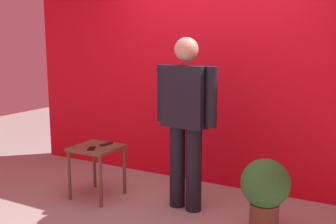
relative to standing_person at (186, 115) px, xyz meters
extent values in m
cube|color=red|center=(-0.07, 0.87, 0.44)|extent=(5.23, 0.12, 2.83)
cylinder|color=black|center=(-0.10, 0.01, -0.55)|extent=(0.18, 0.18, 0.86)
cylinder|color=black|center=(0.10, -0.01, -0.55)|extent=(0.18, 0.18, 0.86)
cube|color=black|center=(0.00, 0.00, 0.19)|extent=(0.49, 0.29, 0.61)
cube|color=#2D4784|center=(0.01, 0.12, 0.22)|extent=(0.13, 0.03, 0.51)
cube|color=#384C99|center=(0.01, 0.13, 0.20)|extent=(0.05, 0.01, 0.46)
cylinder|color=black|center=(-0.28, 0.03, 0.21)|extent=(0.13, 0.13, 0.58)
cylinder|color=black|center=(0.28, -0.03, 0.21)|extent=(0.13, 0.13, 0.58)
sphere|color=tan|center=(0.00, 0.00, 0.65)|extent=(0.24, 0.24, 0.24)
cube|color=brown|center=(-0.99, -0.19, -0.42)|extent=(0.49, 0.49, 0.03)
cylinder|color=brown|center=(-1.20, -0.41, -0.71)|extent=(0.04, 0.04, 0.55)
cylinder|color=brown|center=(-0.78, -0.41, -0.71)|extent=(0.04, 0.04, 0.55)
cylinder|color=brown|center=(-1.20, 0.02, -0.71)|extent=(0.04, 0.04, 0.55)
cylinder|color=brown|center=(-0.78, 0.02, -0.71)|extent=(0.04, 0.04, 0.55)
cube|color=black|center=(-0.97, -0.30, -0.40)|extent=(0.13, 0.16, 0.01)
cube|color=black|center=(-0.94, -0.08, -0.39)|extent=(0.06, 0.17, 0.02)
cylinder|color=brown|center=(0.87, -0.16, -0.84)|extent=(0.26, 0.26, 0.28)
sphere|color=#2D7233|center=(0.87, -0.16, -0.51)|extent=(0.44, 0.44, 0.44)
camera|label=1|loc=(1.73, -3.54, 0.72)|focal=42.86mm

